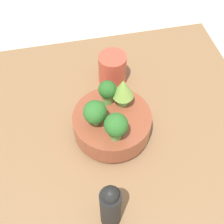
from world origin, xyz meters
name	(u,v)px	position (x,y,z in m)	size (l,w,h in m)	color
ground_plane	(126,145)	(0.00, 0.00, 0.00)	(6.00, 6.00, 0.00)	beige
table	(127,142)	(0.00, 0.00, 0.02)	(0.90, 0.82, 0.04)	olive
bowl	(112,124)	(-0.03, -0.04, 0.09)	(0.22, 0.22, 0.08)	brown
broccoli_floret_left	(107,91)	(-0.08, -0.04, 0.17)	(0.05, 0.05, 0.08)	#6BA34C
broccoli_floret_right	(116,126)	(0.04, -0.04, 0.17)	(0.06, 0.06, 0.08)	#609347
romanesco_piece_far	(123,90)	(-0.06, 0.00, 0.18)	(0.06, 0.06, 0.09)	#7AB256
broccoli_floret_front	(95,112)	(-0.02, -0.08, 0.17)	(0.06, 0.06, 0.08)	#7AB256
cup	(112,69)	(-0.23, 0.01, 0.10)	(0.09, 0.09, 0.10)	#C64C38
pepper_mill	(111,207)	(0.22, -0.09, 0.12)	(0.05, 0.05, 0.17)	black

